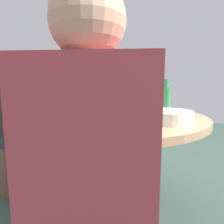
# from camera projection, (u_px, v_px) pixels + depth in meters

# --- Properties ---
(ground) EXTENTS (8.00, 8.00, 0.00)m
(ground) POSITION_uv_depth(u_px,v_px,m) (113.00, 209.00, 1.48)
(ground) COLOR #33463F
(round_dining_table) EXTENTS (1.29, 1.29, 0.75)m
(round_dining_table) POSITION_uv_depth(u_px,v_px,m) (113.00, 131.00, 1.39)
(round_dining_table) COLOR #99999E
(round_dining_table) RESTS_ON ground
(rice_bowl) EXTENTS (0.27, 0.27, 0.08)m
(rice_bowl) POSITION_uv_depth(u_px,v_px,m) (67.00, 109.00, 1.38)
(rice_bowl) COLOR #B2B5BA
(rice_bowl) RESTS_ON round_dining_table
(soup_bowl) EXTENTS (0.29, 0.29, 0.07)m
(soup_bowl) POSITION_uv_depth(u_px,v_px,m) (167.00, 117.00, 1.09)
(soup_bowl) COLOR white
(soup_bowl) RESTS_ON round_dining_table
(dish_eggplant) EXTENTS (0.20, 0.20, 0.04)m
(dish_eggplant) POSITION_uv_depth(u_px,v_px,m) (95.00, 107.00, 1.69)
(dish_eggplant) COLOR white
(dish_eggplant) RESTS_ON round_dining_table
(dish_noodles) EXTENTS (0.24, 0.24, 0.04)m
(dish_noodles) POSITION_uv_depth(u_px,v_px,m) (135.00, 106.00, 1.80)
(dish_noodles) COLOR silver
(dish_noodles) RESTS_ON round_dining_table
(dish_shrimp) EXTENTS (0.22, 0.22, 0.04)m
(dish_shrimp) POSITION_uv_depth(u_px,v_px,m) (76.00, 122.00, 1.00)
(dish_shrimp) COLOR silver
(dish_shrimp) RESTS_ON round_dining_table
(dish_stirfry) EXTENTS (0.20, 0.20, 0.04)m
(dish_stirfry) POSITION_uv_depth(u_px,v_px,m) (147.00, 110.00, 1.51)
(dish_stirfry) COLOR white
(dish_stirfry) RESTS_ON round_dining_table
(green_bottle) EXTENTS (0.08, 0.08, 0.26)m
(green_bottle) POSITION_uv_depth(u_px,v_px,m) (166.00, 98.00, 1.61)
(green_bottle) COLOR #2B894A
(green_bottle) RESTS_ON round_dining_table
(tea_cup_near) EXTENTS (0.06, 0.06, 0.06)m
(tea_cup_near) POSITION_uv_depth(u_px,v_px,m) (129.00, 124.00, 0.88)
(tea_cup_near) COLOR #2F519D
(tea_cup_near) RESTS_ON round_dining_table
(tea_cup_far) EXTENTS (0.07, 0.07, 0.05)m
(tea_cup_far) POSITION_uv_depth(u_px,v_px,m) (27.00, 117.00, 1.12)
(tea_cup_far) COLOR #30548A
(tea_cup_far) RESTS_ON round_dining_table
(stool_for_diner_left) EXTENTS (0.30, 0.30, 0.46)m
(stool_for_diner_left) POSITION_uv_depth(u_px,v_px,m) (17.00, 167.00, 1.71)
(stool_for_diner_left) COLOR brown
(stool_for_diner_left) RESTS_ON ground
(diner_left) EXTENTS (0.34, 0.34, 0.76)m
(diner_left) POSITION_uv_depth(u_px,v_px,m) (12.00, 107.00, 1.64)
(diner_left) COLOR #2D333D
(diner_left) RESTS_ON stool_for_diner_left
(diner_right) EXTENTS (0.40, 0.39, 0.76)m
(diner_right) POSITION_uv_depth(u_px,v_px,m) (90.00, 157.00, 0.51)
(diner_right) COLOR #2D333D
(diner_right) RESTS_ON stool_for_diner_right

